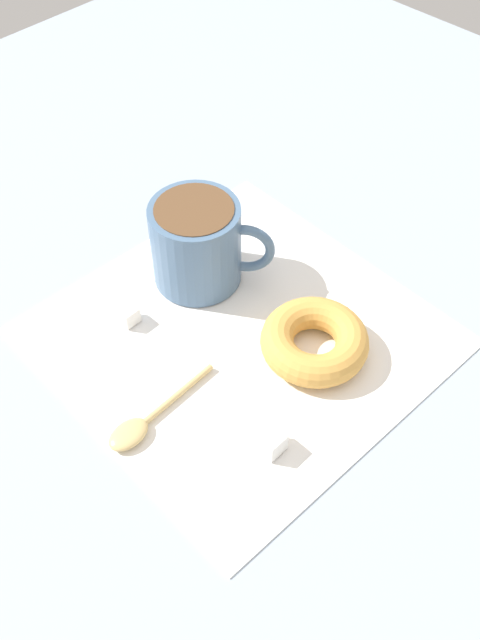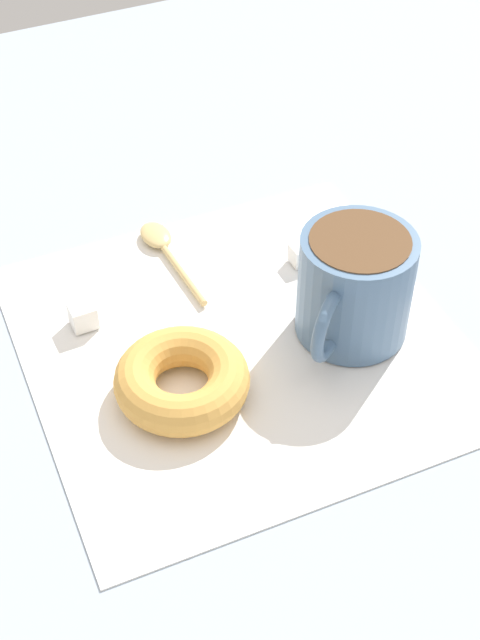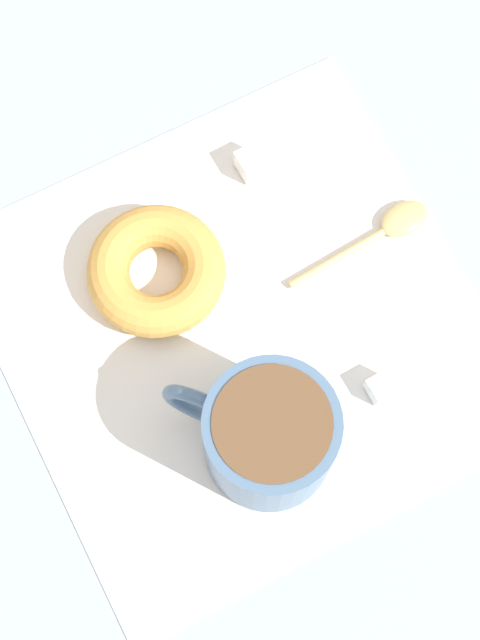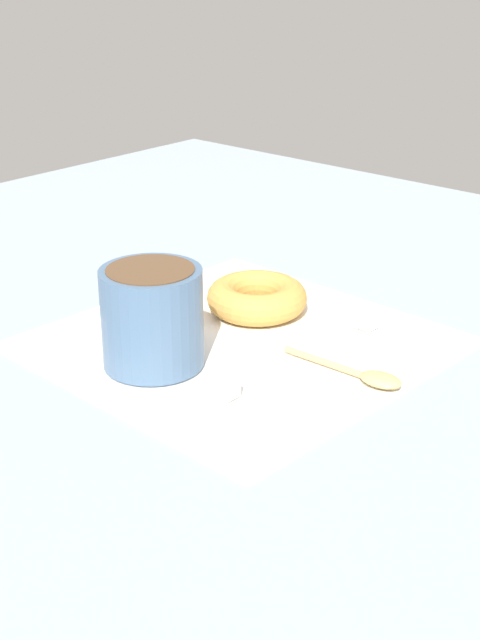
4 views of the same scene
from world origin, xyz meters
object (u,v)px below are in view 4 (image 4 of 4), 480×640
donut (257,297)px  spoon (367,375)px  coffee_cup (154,315)px  sugar_cube (367,317)px  sugar_cube_extra (226,387)px

donut → spoon: size_ratio=0.84×
coffee_cup → sugar_cube: size_ratio=5.43×
sugar_cube → sugar_cube_extra: 18.33cm
donut → coffee_cup: bearing=3.0°
sugar_cube → sugar_cube_extra: sugar_cube is taller
donut → spoon: bearing=72.8°
spoon → donut: bearing=-107.2°
donut → sugar_cube_extra: bearing=32.4°
coffee_cup → donut: (-13.91, -0.73, -2.88)cm
spoon → coffee_cup: bearing=-58.8°
spoon → sugar_cube: size_ratio=5.91×
spoon → sugar_cube: (-8.82, -5.95, 0.54)cm
coffee_cup → donut: size_ratio=1.09×
spoon → sugar_cube: 10.65cm
donut → spoon: donut is taller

